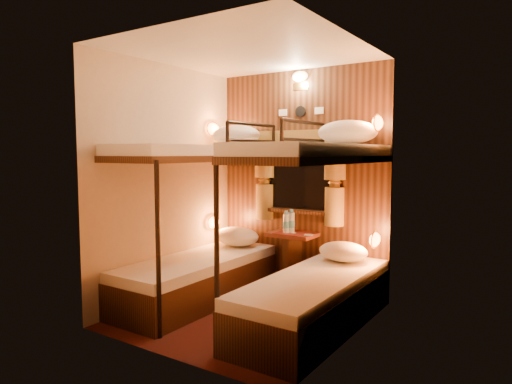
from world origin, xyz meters
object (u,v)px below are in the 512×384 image
Objects in this scene: bunk_right at (314,264)px; table at (292,254)px; bunk_left at (199,247)px; bottle_left at (291,223)px; bottle_right at (286,223)px.

bunk_right is 2.90× the size of table.
bunk_left is 1.02m from table.
bunk_left is 1.02m from bottle_left.
bunk_left and bunk_right have the same top height.
bottle_left is at bearing 130.43° from bunk_right.
table is 0.35m from bottle_left.
bottle_right is at bearing 50.12° from bunk_left.
table is 2.53× the size of bottle_left.
bunk_left is 7.85× the size of bottle_right.
bottle_right reaches higher than table.
bunk_left is 2.90× the size of table.
table is 2.70× the size of bottle_right.
bunk_right is 1.02m from bottle_right.
bottle_right is (0.60, 0.72, 0.20)m from bunk_left.
bunk_right is 7.35× the size of bottle_left.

